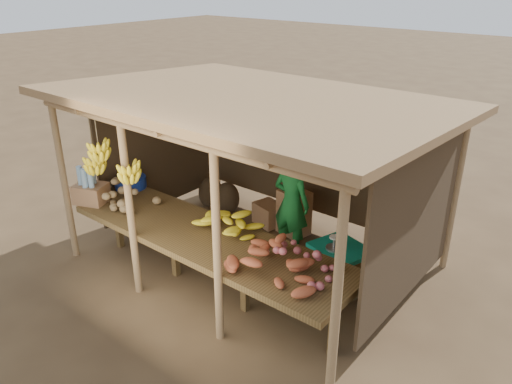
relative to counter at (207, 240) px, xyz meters
The scene contains 13 objects.
ground 1.20m from the counter, 90.00° to the left, with size 60.00×60.00×0.00m, color brown.
stall_structure 1.58m from the counter, 93.97° to the left, with size 4.70×3.50×2.43m.
counter is the anchor object (origin of this frame).
potato_heap 1.68m from the counter, behind, with size 1.05×0.63×0.37m, color olive, non-canonical shape.
sweet_potato_heap 1.14m from the counter, ahead, with size 1.12×0.67×0.36m, color #B2512D, non-canonical shape.
onion_heap 1.25m from the counter, ahead, with size 0.90×0.54×0.36m, color #C66064, non-canonical shape.
banana_pile 0.36m from the counter, 66.50° to the left, with size 0.68×0.41×0.35m, color yellow, non-canonical shape.
tomato_basin 1.94m from the counter, 169.13° to the left, with size 0.46×0.46×0.24m.
bottle_box 1.94m from the counter, behind, with size 0.51×0.46×0.52m.
vendor 1.47m from the counter, 81.18° to the left, with size 0.55×0.36×1.52m, color #176B29.
tarp_crate 1.69m from the counter, 40.71° to the left, with size 0.81×0.75×0.80m.
carton_stack 1.97m from the counter, 95.87° to the left, with size 0.99×0.45×0.70m.
burlap_sacks 2.55m from the counter, 129.86° to the left, with size 0.81×0.42×0.57m.
Camera 1 is at (3.78, -4.68, 3.73)m, focal length 35.00 mm.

